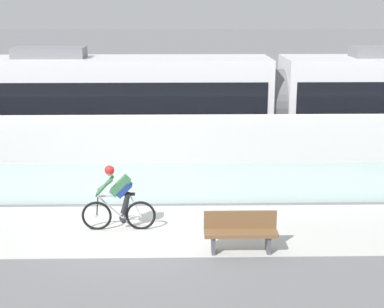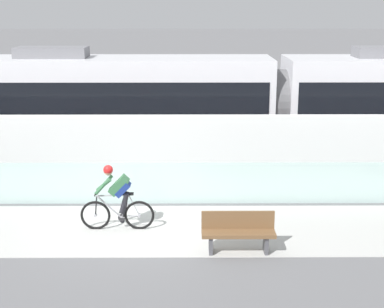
% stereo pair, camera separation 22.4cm
% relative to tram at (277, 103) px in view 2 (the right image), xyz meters
% --- Properties ---
extents(ground_plane, '(200.00, 200.00, 0.00)m').
position_rel_tram_xyz_m(ground_plane, '(-4.39, -6.85, -1.89)').
color(ground_plane, slate).
extents(bike_path_deck, '(32.00, 3.20, 0.01)m').
position_rel_tram_xyz_m(bike_path_deck, '(-4.39, -6.85, -1.89)').
color(bike_path_deck, beige).
rests_on(bike_path_deck, ground).
extents(glass_parapet, '(32.00, 0.05, 1.14)m').
position_rel_tram_xyz_m(glass_parapet, '(-4.39, -5.00, -1.32)').
color(glass_parapet, '#ADC6C1').
rests_on(glass_parapet, ground).
extents(concrete_barrier_wall, '(32.00, 0.36, 2.06)m').
position_rel_tram_xyz_m(concrete_barrier_wall, '(-4.39, -3.20, -0.86)').
color(concrete_barrier_wall, white).
rests_on(concrete_barrier_wall, ground).
extents(tram_rail_near, '(32.00, 0.08, 0.01)m').
position_rel_tram_xyz_m(tram_rail_near, '(-4.39, -0.72, -1.89)').
color(tram_rail_near, '#595654').
rests_on(tram_rail_near, ground).
extents(tram_rail_far, '(32.00, 0.08, 0.01)m').
position_rel_tram_xyz_m(tram_rail_far, '(-4.39, 0.72, -1.89)').
color(tram_rail_far, '#595654').
rests_on(tram_rail_far, ground).
extents(tram, '(22.56, 2.54, 3.81)m').
position_rel_tram_xyz_m(tram, '(0.00, 0.00, 0.00)').
color(tram, silver).
rests_on(tram, ground).
extents(cyclist_on_bike, '(1.77, 0.58, 1.61)m').
position_rel_tram_xyz_m(cyclist_on_bike, '(-4.78, -6.85, -1.11)').
color(cyclist_on_bike, black).
rests_on(cyclist_on_bike, ground).
extents(bench, '(1.60, 0.45, 0.89)m').
position_rel_tram_xyz_m(bench, '(-2.00, -8.14, -1.41)').
color(bench, brown).
rests_on(bench, ground).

